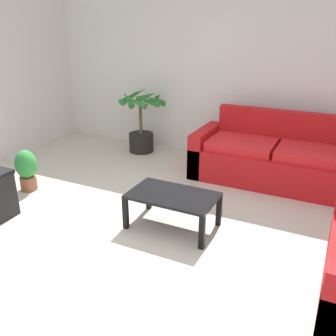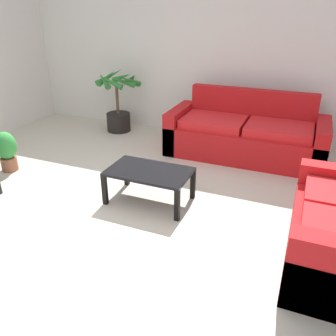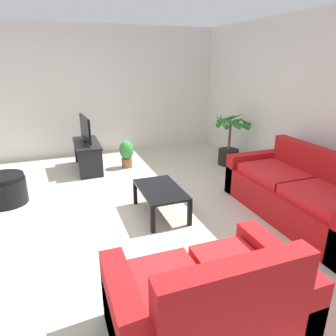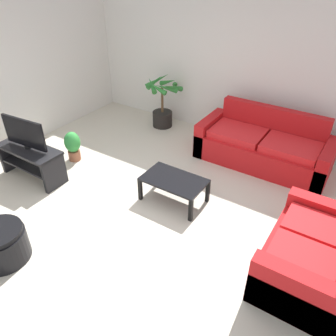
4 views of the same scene
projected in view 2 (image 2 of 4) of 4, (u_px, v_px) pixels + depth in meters
ground_plane at (99, 222)px, 3.52m from camera, size 6.60×6.60×0.00m
wall_back at (197, 50)px, 5.45m from camera, size 6.00×0.06×2.70m
couch_main at (245, 136)px, 4.95m from camera, size 2.17×0.90×0.90m
coffee_table at (149, 175)px, 3.76m from camera, size 0.90×0.54×0.38m
potted_palm at (118, 104)px, 5.87m from camera, size 0.82×0.76×1.04m
potted_plant_small at (6, 150)px, 4.50m from camera, size 0.27×0.27×0.53m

